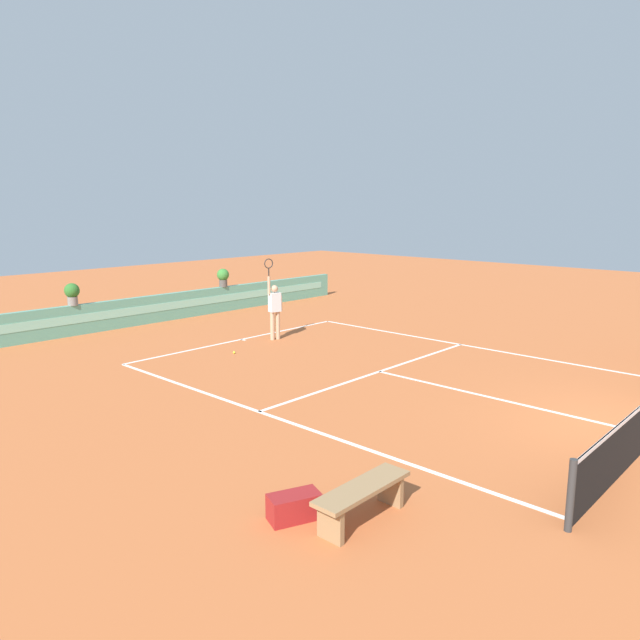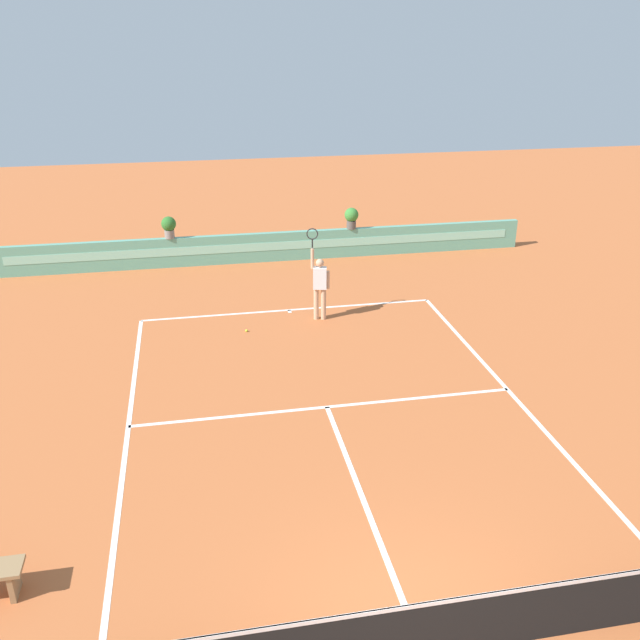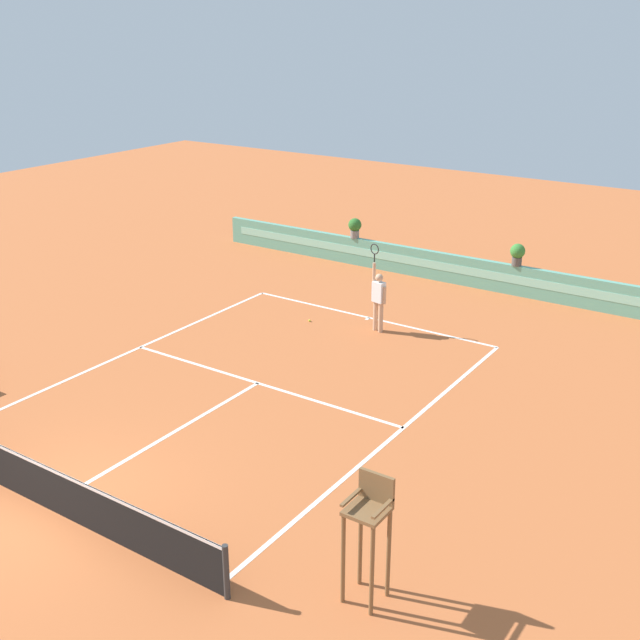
% 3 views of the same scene
% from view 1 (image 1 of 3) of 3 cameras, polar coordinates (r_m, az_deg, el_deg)
% --- Properties ---
extents(ground_plane, '(60.00, 60.00, 0.00)m').
position_cam_1_polar(ground_plane, '(15.09, 6.96, -5.24)').
color(ground_plane, '#BC6033').
extents(court_lines, '(8.32, 11.94, 0.01)m').
position_cam_1_polar(court_lines, '(15.50, 4.80, -4.74)').
color(court_lines, white).
rests_on(court_lines, ground).
extents(back_wall_barrier, '(18.00, 0.21, 1.00)m').
position_cam_1_polar(back_wall_barrier, '(22.50, -14.98, 1.14)').
color(back_wall_barrier, '#60A88E').
rests_on(back_wall_barrier, ground).
extents(bench_courtside, '(1.60, 0.44, 0.51)m').
position_cam_1_polar(bench_courtside, '(8.27, 4.10, -16.45)').
color(bench_courtside, '#99754C').
rests_on(bench_courtside, ground).
extents(gear_bag, '(0.78, 0.60, 0.36)m').
position_cam_1_polar(gear_bag, '(8.39, -2.49, -17.51)').
color(gear_bag, maroon).
rests_on(gear_bag, ground).
extents(tennis_player, '(0.61, 0.29, 2.58)m').
position_cam_1_polar(tennis_player, '(18.70, -4.39, 1.26)').
color(tennis_player, tan).
rests_on(tennis_player, ground).
extents(tennis_ball_near_baseline, '(0.07, 0.07, 0.07)m').
position_cam_1_polar(tennis_ball_near_baseline, '(17.22, -8.27, -3.11)').
color(tennis_ball_near_baseline, '#CCE033').
rests_on(tennis_ball_near_baseline, ground).
extents(potted_plant_right, '(0.48, 0.48, 0.72)m').
position_cam_1_polar(potted_plant_right, '(24.01, -9.32, 4.16)').
color(potted_plant_right, '#514C47').
rests_on(potted_plant_right, back_wall_barrier).
extents(potted_plant_left, '(0.48, 0.48, 0.72)m').
position_cam_1_polar(potted_plant_left, '(20.82, -22.76, 2.44)').
color(potted_plant_left, gray).
rests_on(potted_plant_left, back_wall_barrier).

